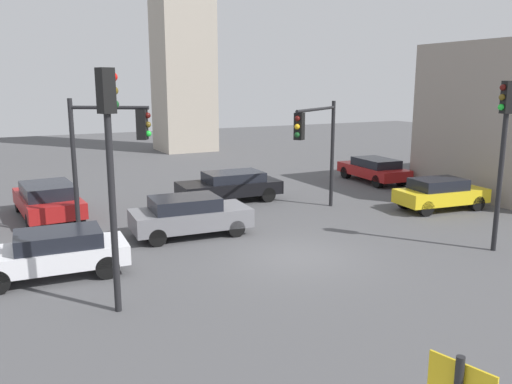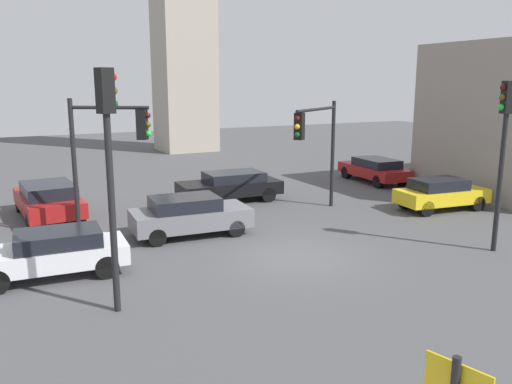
# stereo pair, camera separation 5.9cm
# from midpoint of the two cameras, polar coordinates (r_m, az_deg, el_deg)

# --- Properties ---
(ground_plane) EXTENTS (90.57, 90.57, 0.00)m
(ground_plane) POSITION_cam_midpoint_polar(r_m,az_deg,el_deg) (16.62, 4.35, -7.07)
(ground_plane) COLOR #4C4C4F
(traffic_light_0) EXTENTS (2.39, 1.62, 4.88)m
(traffic_light_0) POSITION_cam_midpoint_polar(r_m,az_deg,el_deg) (18.22, -15.90, 5.22)
(traffic_light_0) COLOR black
(traffic_light_0) RESTS_ON ground_plane
(traffic_light_1) EXTENTS (3.42, 2.45, 4.63)m
(traffic_light_1) POSITION_cam_midpoint_polar(r_m,az_deg,el_deg) (21.17, 6.55, 6.20)
(traffic_light_1) COLOR black
(traffic_light_1) RESTS_ON ground_plane
(traffic_light_2) EXTENTS (0.49, 0.40, 5.44)m
(traffic_light_2) POSITION_cam_midpoint_polar(r_m,az_deg,el_deg) (18.13, 25.38, 5.65)
(traffic_light_2) COLOR black
(traffic_light_2) RESTS_ON ground_plane
(traffic_light_3) EXTENTS (0.49, 0.41, 5.70)m
(traffic_light_3) POSITION_cam_midpoint_polar(r_m,az_deg,el_deg) (12.25, -15.83, 4.69)
(traffic_light_3) COLOR black
(traffic_light_3) RESTS_ON ground_plane
(car_0) EXTENTS (4.30, 2.18, 1.42)m
(car_0) POSITION_cam_midpoint_polar(r_m,az_deg,el_deg) (18.80, -7.40, -2.51)
(car_0) COLOR slate
(car_0) RESTS_ON ground_plane
(car_1) EXTENTS (2.20, 4.67, 1.33)m
(car_1) POSITION_cam_midpoint_polar(r_m,az_deg,el_deg) (29.50, 12.70, 2.46)
(car_1) COLOR maroon
(car_1) RESTS_ON ground_plane
(car_2) EXTENTS (2.38, 4.85, 1.44)m
(car_2) POSITION_cam_midpoint_polar(r_m,az_deg,el_deg) (22.71, -21.88, -0.77)
(car_2) COLOR maroon
(car_2) RESTS_ON ground_plane
(car_3) EXTENTS (4.75, 2.23, 1.36)m
(car_3) POSITION_cam_midpoint_polar(r_m,az_deg,el_deg) (24.09, -2.92, 0.72)
(car_3) COLOR black
(car_3) RESTS_ON ground_plane
(car_4) EXTENTS (4.08, 2.11, 1.37)m
(car_4) POSITION_cam_midpoint_polar(r_m,az_deg,el_deg) (23.77, 19.44, -0.13)
(car_4) COLOR yellow
(car_4) RESTS_ON ground_plane
(car_5) EXTENTS (4.19, 1.99, 1.32)m
(car_5) POSITION_cam_midpoint_polar(r_m,az_deg,el_deg) (15.79, -21.36, -6.17)
(car_5) COLOR silver
(car_5) RESTS_ON ground_plane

